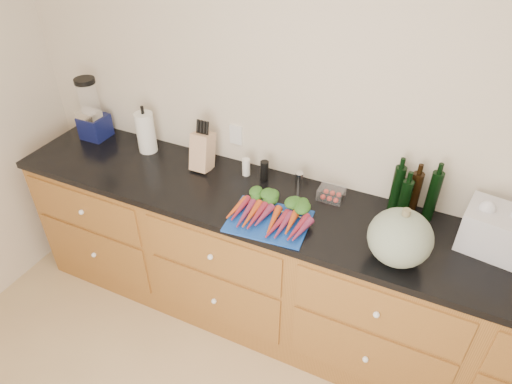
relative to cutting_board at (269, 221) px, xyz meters
The scene contains 15 objects.
wall_back 0.63m from the cutting_board, 69.55° to the left, with size 4.10×0.05×2.60m, color beige.
cabinets 0.55m from the cutting_board, 40.76° to the left, with size 3.60×0.64×0.90m.
countertop 0.24m from the cutting_board, 41.49° to the left, with size 3.64×0.62×0.04m, color black.
cutting_board is the anchor object (origin of this frame).
carrots 0.05m from the cutting_board, 90.00° to the left, with size 0.42×0.31×0.06m.
squash 0.65m from the cutting_board, ahead, with size 0.29×0.29×0.26m, color slate.
blender_appliance 1.45m from the cutting_board, 167.24° to the left, with size 0.16×0.16×0.41m.
paper_towel 1.04m from the cutting_board, 161.98° to the left, with size 0.12×0.12×0.26m, color white.
knife_block 0.65m from the cutting_board, 152.04° to the left, with size 0.11×0.11×0.23m, color tan.
grinder_salt 0.45m from the cutting_board, 131.18° to the left, with size 0.05×0.05×0.11m, color white.
grinder_pepper 0.39m from the cutting_board, 117.87° to the left, with size 0.05×0.05×0.12m, color black.
canister_chrome 0.34m from the cutting_board, 84.50° to the left, with size 0.05×0.05×0.10m, color silver.
tomato_box 0.40m from the cutting_board, 55.52° to the left, with size 0.14×0.11×0.06m, color white.
bottles 0.75m from the cutting_board, 30.25° to the left, with size 0.24×0.12×0.28m.
grocery_bag 1.08m from the cutting_board, 15.11° to the left, with size 0.29×0.23×0.21m, color silver, non-canonical shape.
Camera 1 is at (0.53, -0.51, 2.46)m, focal length 32.00 mm.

